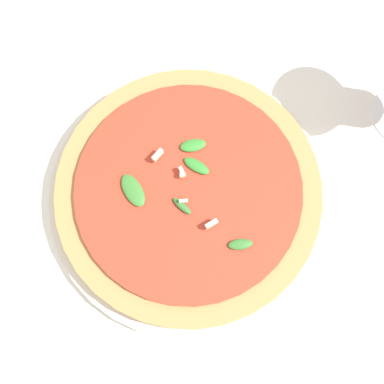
% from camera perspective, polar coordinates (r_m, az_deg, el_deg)
% --- Properties ---
extents(ground_plane, '(6.00, 6.00, 0.00)m').
position_cam_1_polar(ground_plane, '(0.58, -1.59, -4.06)').
color(ground_plane, silver).
extents(pizza_arugula_main, '(0.30, 0.30, 0.05)m').
position_cam_1_polar(pizza_arugula_main, '(0.57, -0.01, -0.34)').
color(pizza_arugula_main, silver).
rests_on(pizza_arugula_main, ground_plane).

